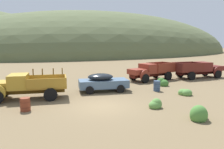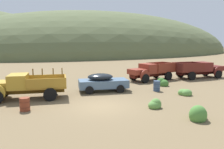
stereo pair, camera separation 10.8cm
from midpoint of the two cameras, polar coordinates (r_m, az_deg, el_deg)
The scene contains 12 objects.
ground_plane at distance 15.00m, azimuth -2.55°, elevation -8.18°, with size 300.00×300.00×0.00m, color brown.
hill_far_right at distance 86.04m, azimuth -1.16°, elevation 5.43°, with size 116.88×61.10×30.59m, color #56603D.
truck_mustard at distance 18.00m, azimuth -22.33°, elevation -2.75°, with size 6.22×3.89×2.16m.
car_chalk_blue at distance 19.42m, azimuth -1.74°, elevation -1.91°, with size 4.80×3.19×1.57m.
truck_rust_red at distance 25.12m, azimuth 9.55°, elevation 0.75°, with size 5.66×2.38×1.91m.
truck_oxblood at distance 28.83m, azimuth 22.15°, elevation 1.22°, with size 6.49×3.32×1.91m.
oil_drum_by_truck at distance 14.97m, azimuth -21.29°, elevation -7.12°, with size 0.65×0.65×0.83m.
oil_drum_spare at distance 19.87m, azimuth 11.56°, elevation -2.90°, with size 0.62×0.62×0.91m.
bush_back_edge at distance 14.89m, azimuth 11.21°, elevation -7.67°, with size 0.93×0.77×0.80m.
bush_front_right at distance 19.04m, azimuth 18.37°, elevation -4.51°, with size 0.93×1.11×0.65m.
bush_lone_scrub at distance 22.45m, azimuth 12.92°, elevation -2.19°, with size 1.04×1.17×1.01m.
bush_front_left at distance 13.39m, azimuth 21.41°, elevation -9.58°, with size 1.28×1.11×1.09m.
Camera 2 is at (-6.88, -12.64, 4.24)m, focal length 35.63 mm.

